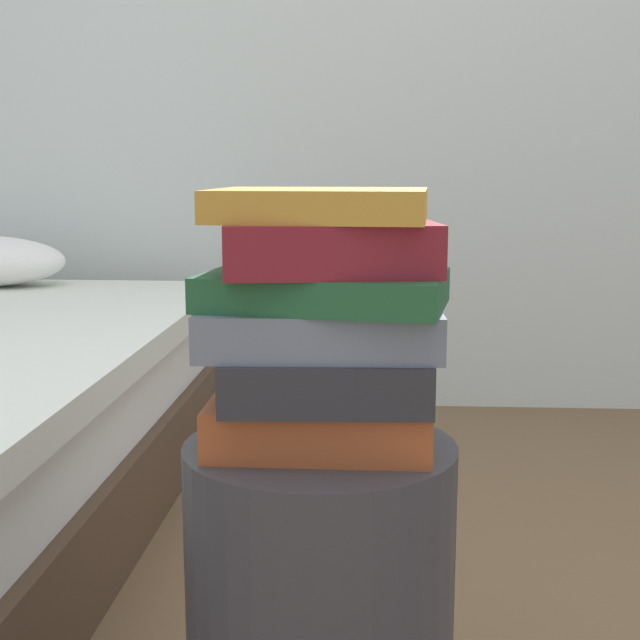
{
  "coord_description": "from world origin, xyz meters",
  "views": [
    {
      "loc": [
        0.06,
        -1.06,
        0.83
      ],
      "look_at": [
        0.0,
        0.0,
        0.65
      ],
      "focal_mm": 49.41,
      "sensor_mm": 36.0,
      "label": 1
    }
  ],
  "objects_px": {
    "side_table": "(320,625)",
    "book_rust": "(322,422)",
    "book_charcoal": "(327,374)",
    "book_ochre": "(323,205)",
    "book_forest": "(325,290)",
    "book_maroon": "(329,246)",
    "book_slate": "(320,328)"
  },
  "relations": [
    {
      "from": "side_table",
      "to": "book_charcoal",
      "type": "bearing_deg",
      "value": 1.64
    },
    {
      "from": "book_rust",
      "to": "book_ochre",
      "type": "height_order",
      "value": "book_ochre"
    },
    {
      "from": "book_maroon",
      "to": "book_ochre",
      "type": "xyz_separation_m",
      "value": [
        -0.01,
        0.0,
        0.05
      ]
    },
    {
      "from": "book_charcoal",
      "to": "book_maroon",
      "type": "bearing_deg",
      "value": 3.64
    },
    {
      "from": "book_slate",
      "to": "book_forest",
      "type": "distance_m",
      "value": 0.05
    },
    {
      "from": "side_table",
      "to": "book_forest",
      "type": "relative_size",
      "value": 1.71
    },
    {
      "from": "book_charcoal",
      "to": "book_forest",
      "type": "height_order",
      "value": "book_forest"
    },
    {
      "from": "book_forest",
      "to": "book_maroon",
      "type": "height_order",
      "value": "book_maroon"
    },
    {
      "from": "side_table",
      "to": "book_charcoal",
      "type": "relative_size",
      "value": 1.98
    },
    {
      "from": "book_forest",
      "to": "book_ochre",
      "type": "height_order",
      "value": "book_ochre"
    },
    {
      "from": "side_table",
      "to": "book_rust",
      "type": "distance_m",
      "value": 0.27
    },
    {
      "from": "book_slate",
      "to": "book_forest",
      "type": "relative_size",
      "value": 1.01
    },
    {
      "from": "book_forest",
      "to": "book_maroon",
      "type": "relative_size",
      "value": 1.15
    },
    {
      "from": "book_forest",
      "to": "book_maroon",
      "type": "xyz_separation_m",
      "value": [
        0.0,
        0.01,
        0.05
      ]
    },
    {
      "from": "side_table",
      "to": "book_ochre",
      "type": "relative_size",
      "value": 1.93
    },
    {
      "from": "book_charcoal",
      "to": "book_forest",
      "type": "bearing_deg",
      "value": -105.53
    },
    {
      "from": "side_table",
      "to": "book_forest",
      "type": "distance_m",
      "value": 0.44
    },
    {
      "from": "side_table",
      "to": "book_maroon",
      "type": "bearing_deg",
      "value": 2.61
    },
    {
      "from": "book_charcoal",
      "to": "book_ochre",
      "type": "xyz_separation_m",
      "value": [
        -0.01,
        0.0,
        0.21
      ]
    },
    {
      "from": "book_charcoal",
      "to": "book_slate",
      "type": "xyz_separation_m",
      "value": [
        -0.01,
        -0.0,
        0.06
      ]
    },
    {
      "from": "book_rust",
      "to": "book_forest",
      "type": "relative_size",
      "value": 0.95
    },
    {
      "from": "book_charcoal",
      "to": "book_ochre",
      "type": "height_order",
      "value": "book_ochre"
    },
    {
      "from": "book_rust",
      "to": "book_charcoal",
      "type": "height_order",
      "value": "book_charcoal"
    },
    {
      "from": "book_rust",
      "to": "book_forest",
      "type": "height_order",
      "value": "book_forest"
    },
    {
      "from": "book_rust",
      "to": "book_slate",
      "type": "xyz_separation_m",
      "value": [
        -0.0,
        0.0,
        0.12
      ]
    },
    {
      "from": "side_table",
      "to": "book_ochre",
      "type": "xyz_separation_m",
      "value": [
        0.0,
        0.01,
        0.54
      ]
    },
    {
      "from": "book_charcoal",
      "to": "book_maroon",
      "type": "relative_size",
      "value": 1.0
    },
    {
      "from": "side_table",
      "to": "book_forest",
      "type": "bearing_deg",
      "value": -54.63
    },
    {
      "from": "book_maroon",
      "to": "side_table",
      "type": "bearing_deg",
      "value": 175.39
    },
    {
      "from": "book_slate",
      "to": "book_ochre",
      "type": "height_order",
      "value": "book_ochre"
    },
    {
      "from": "book_charcoal",
      "to": "book_ochre",
      "type": "distance_m",
      "value": 0.21
    },
    {
      "from": "side_table",
      "to": "book_rust",
      "type": "xyz_separation_m",
      "value": [
        0.0,
        -0.0,
        0.27
      ]
    }
  ]
}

